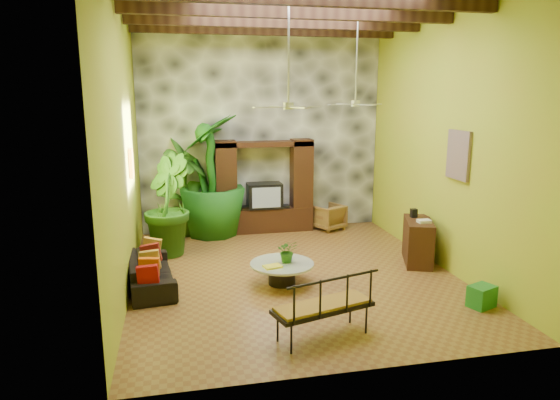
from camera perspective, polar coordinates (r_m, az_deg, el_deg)
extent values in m
plane|color=brown|center=(9.71, 1.53, -8.46)|extent=(7.00, 7.00, 0.00)
cube|color=#A2BF2B|center=(12.55, -2.15, 7.95)|extent=(6.00, 0.02, 5.00)
cube|color=#A2BF2B|center=(8.93, -17.54, 5.69)|extent=(0.02, 7.00, 5.00)
cube|color=#A2BF2B|center=(10.26, 18.25, 6.41)|extent=(0.02, 7.00, 5.00)
cube|color=#323339|center=(12.50, -2.10, 7.93)|extent=(5.98, 0.10, 4.98)
cube|color=#321D10|center=(9.19, 1.71, 20.67)|extent=(5.95, 0.16, 0.22)
cube|color=#321D10|center=(10.45, -0.06, 19.64)|extent=(5.95, 0.16, 0.22)
cube|color=#321D10|center=(11.71, -1.45, 18.83)|extent=(5.95, 0.16, 0.22)
cube|color=#321E0D|center=(12.56, -1.79, -2.23)|extent=(2.40, 0.50, 0.60)
cube|color=#321E0D|center=(12.22, -6.21, 2.10)|extent=(0.50, 0.48, 2.00)
cube|color=#321E0D|center=(12.55, 2.46, 2.42)|extent=(0.50, 0.48, 2.00)
cube|color=#321E0D|center=(12.23, -1.84, 6.43)|extent=(2.40, 0.48, 0.12)
cube|color=black|center=(12.40, -1.79, 0.53)|extent=(0.85, 0.52, 0.62)
cube|color=#8C99A8|center=(12.14, -1.56, 0.28)|extent=(0.70, 0.02, 0.50)
cylinder|color=#B6B7BC|center=(8.68, 0.99, 16.66)|extent=(0.04, 0.04, 1.80)
cylinder|color=#B6B7BC|center=(8.66, 0.97, 10.71)|extent=(0.18, 0.18, 0.12)
cube|color=#B6B7BC|center=(8.83, 3.07, 10.59)|extent=(0.58, 0.26, 0.01)
cube|color=#B6B7BC|center=(8.98, -0.12, 10.63)|extent=(0.26, 0.58, 0.01)
cube|color=#B6B7BC|center=(8.50, -1.21, 10.55)|extent=(0.58, 0.26, 0.01)
cube|color=#B6B7BC|center=(8.34, 2.15, 10.51)|extent=(0.26, 0.58, 0.01)
cylinder|color=#B6B7BC|center=(10.73, 8.77, 15.66)|extent=(0.04, 0.04, 1.80)
cylinder|color=#B6B7BC|center=(10.71, 8.61, 10.85)|extent=(0.18, 0.18, 0.12)
cube|color=#B6B7BC|center=(10.92, 10.17, 10.72)|extent=(0.58, 0.26, 0.01)
cube|color=#B6B7BC|center=(11.01, 7.50, 10.81)|extent=(0.26, 0.58, 0.01)
cube|color=#B6B7BC|center=(10.51, 6.98, 10.77)|extent=(0.58, 0.26, 0.01)
cube|color=#B6B7BC|center=(10.42, 9.77, 10.67)|extent=(0.26, 0.58, 0.01)
cube|color=yellow|center=(9.96, -16.64, 4.04)|extent=(0.06, 0.32, 0.55)
cube|color=#285C95|center=(9.75, 19.72, 4.86)|extent=(0.06, 0.70, 0.90)
imported|color=black|center=(9.32, -14.55, -7.96)|extent=(0.95, 1.97, 0.55)
imported|color=#9A6038|center=(12.78, 5.56, -1.93)|extent=(0.93, 0.94, 0.64)
imported|color=#2B6219|center=(12.19, -10.66, 1.45)|extent=(1.45, 1.52, 2.40)
imported|color=#235616|center=(10.90, -12.91, -0.51)|extent=(1.14, 1.33, 2.17)
imported|color=#1D661B|center=(12.09, -7.87, 2.76)|extent=(2.01, 2.01, 2.94)
cylinder|color=black|center=(9.18, 0.22, -8.50)|extent=(0.49, 0.49, 0.36)
cylinder|color=silver|center=(9.11, 0.22, -7.32)|extent=(1.16, 1.16, 0.04)
imported|color=#245917|center=(9.09, 0.86, -5.85)|extent=(0.40, 0.36, 0.42)
cube|color=gold|center=(8.88, -0.84, -7.60)|extent=(0.36, 0.29, 0.03)
cube|color=black|center=(7.22, 4.94, -12.18)|extent=(1.54, 0.88, 0.06)
cube|color=olive|center=(7.20, 4.94, -11.89)|extent=(1.46, 0.81, 0.06)
cube|color=black|center=(6.88, 5.62, -11.00)|extent=(1.42, 0.45, 0.54)
cube|color=#3E2513|center=(10.60, 15.48, -4.58)|extent=(0.86, 1.22, 0.89)
cube|color=#1F7725|center=(8.88, 22.05, -10.17)|extent=(0.49, 0.44, 0.36)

